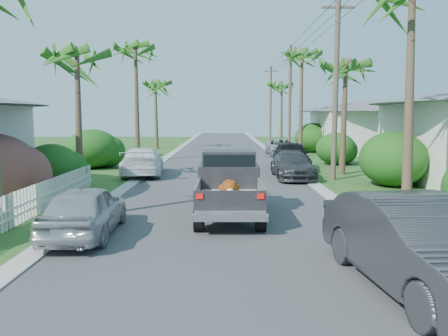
{
  "coord_description": "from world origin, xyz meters",
  "views": [
    {
      "loc": [
        0.07,
        -8.77,
        3.17
      ],
      "look_at": [
        0.08,
        6.2,
        1.4
      ],
      "focal_mm": 35.0,
      "sensor_mm": 36.0,
      "label": 1
    }
  ],
  "objects_px": {
    "parked_car_rd": "(282,147)",
    "utility_pole_d": "(271,104)",
    "palm_l_d": "(156,82)",
    "parked_car_rm": "(292,165)",
    "parked_car_lf": "(143,161)",
    "utility_pole_b": "(336,87)",
    "parked_car_ln": "(85,211)",
    "palm_l_b": "(76,52)",
    "utility_pole_c": "(290,99)",
    "parked_car_rf": "(291,156)",
    "palm_l_c": "(135,47)",
    "palm_r_d": "(282,84)",
    "palm_r_b": "(346,64)",
    "house_right_far": "(369,128)",
    "parked_car_rn": "(419,246)",
    "palm_r_c": "(302,53)",
    "pickup_truck": "(229,183)"
  },
  "relations": [
    {
      "from": "parked_car_rf",
      "to": "utility_pole_c",
      "type": "xyz_separation_m",
      "value": [
        1.49,
        10.77,
        3.76
      ]
    },
    {
      "from": "palm_l_d",
      "to": "palm_r_d",
      "type": "relative_size",
      "value": 0.96
    },
    {
      "from": "parked_car_ln",
      "to": "palm_l_d",
      "type": "distance_m",
      "value": 32.08
    },
    {
      "from": "parked_car_lf",
      "to": "palm_r_c",
      "type": "height_order",
      "value": "palm_r_c"
    },
    {
      "from": "palm_l_b",
      "to": "utility_pole_b",
      "type": "relative_size",
      "value": 0.82
    },
    {
      "from": "utility_pole_b",
      "to": "utility_pole_c",
      "type": "relative_size",
      "value": 1.0
    },
    {
      "from": "palm_r_b",
      "to": "palm_r_d",
      "type": "bearing_deg",
      "value": 90.23
    },
    {
      "from": "palm_r_c",
      "to": "palm_r_d",
      "type": "height_order",
      "value": "palm_r_c"
    },
    {
      "from": "parked_car_rm",
      "to": "palm_r_b",
      "type": "relative_size",
      "value": 0.64
    },
    {
      "from": "palm_l_d",
      "to": "parked_car_rm",
      "type": "bearing_deg",
      "value": -63.82
    },
    {
      "from": "parked_car_ln",
      "to": "parked_car_lf",
      "type": "xyz_separation_m",
      "value": [
        -0.69,
        12.07,
        0.07
      ]
    },
    {
      "from": "parked_car_rm",
      "to": "parked_car_rd",
      "type": "bearing_deg",
      "value": 84.08
    },
    {
      "from": "utility_pole_d",
      "to": "palm_r_d",
      "type": "bearing_deg",
      "value": -73.3
    },
    {
      "from": "utility_pole_d",
      "to": "palm_l_d",
      "type": "bearing_deg",
      "value": -143.36
    },
    {
      "from": "palm_r_d",
      "to": "palm_l_b",
      "type": "bearing_deg",
      "value": -115.41
    },
    {
      "from": "parked_car_rd",
      "to": "utility_pole_d",
      "type": "bearing_deg",
      "value": 86.38
    },
    {
      "from": "parked_car_rn",
      "to": "palm_l_d",
      "type": "bearing_deg",
      "value": 98.99
    },
    {
      "from": "parked_car_rf",
      "to": "palm_l_b",
      "type": "relative_size",
      "value": 0.67
    },
    {
      "from": "parked_car_rn",
      "to": "house_right_far",
      "type": "height_order",
      "value": "house_right_far"
    },
    {
      "from": "parked_car_rm",
      "to": "parked_car_ln",
      "type": "height_order",
      "value": "parked_car_ln"
    },
    {
      "from": "parked_car_lf",
      "to": "house_right_far",
      "type": "relative_size",
      "value": 0.58
    },
    {
      "from": "utility_pole_b",
      "to": "utility_pole_c",
      "type": "distance_m",
      "value": 15.0
    },
    {
      "from": "parked_car_rd",
      "to": "parked_car_rn",
      "type": "bearing_deg",
      "value": -93.39
    },
    {
      "from": "parked_car_lf",
      "to": "palm_l_d",
      "type": "xyz_separation_m",
      "value": [
        -2.21,
        19.36,
        5.69
      ]
    },
    {
      "from": "parked_car_rf",
      "to": "utility_pole_d",
      "type": "bearing_deg",
      "value": 89.34
    },
    {
      "from": "palm_r_d",
      "to": "parked_car_rf",
      "type": "bearing_deg",
      "value": -95.99
    },
    {
      "from": "parked_car_lf",
      "to": "utility_pole_b",
      "type": "xyz_separation_m",
      "value": [
        9.89,
        -1.64,
        3.84
      ]
    },
    {
      "from": "palm_r_b",
      "to": "utility_pole_d",
      "type": "distance_m",
      "value": 28.05
    },
    {
      "from": "parked_car_rn",
      "to": "palm_l_d",
      "type": "height_order",
      "value": "palm_l_d"
    },
    {
      "from": "parked_car_rm",
      "to": "utility_pole_c",
      "type": "xyz_separation_m",
      "value": [
        2.0,
        14.55,
        3.93
      ]
    },
    {
      "from": "utility_pole_c",
      "to": "palm_l_b",
      "type": "bearing_deg",
      "value": -127.78
    },
    {
      "from": "palm_l_d",
      "to": "house_right_far",
      "type": "bearing_deg",
      "value": -11.59
    },
    {
      "from": "parked_car_rd",
      "to": "parked_car_lf",
      "type": "bearing_deg",
      "value": -128.26
    },
    {
      "from": "parked_car_rm",
      "to": "palm_l_c",
      "type": "relative_size",
      "value": 0.5
    },
    {
      "from": "palm_l_d",
      "to": "palm_r_c",
      "type": "xyz_separation_m",
      "value": [
        12.7,
        -8.0,
        1.67
      ]
    },
    {
      "from": "parked_car_ln",
      "to": "parked_car_rf",
      "type": "bearing_deg",
      "value": -120.0
    },
    {
      "from": "parked_car_rm",
      "to": "pickup_truck",
      "type": "bearing_deg",
      "value": -112.87
    },
    {
      "from": "utility_pole_b",
      "to": "palm_l_d",
      "type": "bearing_deg",
      "value": 119.95
    },
    {
      "from": "palm_l_c",
      "to": "palm_r_d",
      "type": "height_order",
      "value": "palm_l_c"
    },
    {
      "from": "parked_car_ln",
      "to": "palm_l_b",
      "type": "relative_size",
      "value": 0.55
    },
    {
      "from": "palm_l_d",
      "to": "house_right_far",
      "type": "relative_size",
      "value": 0.86
    },
    {
      "from": "palm_l_b",
      "to": "utility_pole_d",
      "type": "distance_m",
      "value": 33.42
    },
    {
      "from": "pickup_truck",
      "to": "utility_pole_b",
      "type": "height_order",
      "value": "utility_pole_b"
    },
    {
      "from": "palm_r_d",
      "to": "utility_pole_b",
      "type": "bearing_deg",
      "value": -91.91
    },
    {
      "from": "palm_r_b",
      "to": "utility_pole_b",
      "type": "height_order",
      "value": "utility_pole_b"
    },
    {
      "from": "palm_l_c",
      "to": "palm_r_c",
      "type": "height_order",
      "value": "palm_r_c"
    },
    {
      "from": "parked_car_rm",
      "to": "parked_car_rf",
      "type": "distance_m",
      "value": 3.82
    },
    {
      "from": "parked_car_rn",
      "to": "parked_car_rf",
      "type": "height_order",
      "value": "parked_car_rn"
    },
    {
      "from": "parked_car_lf",
      "to": "palm_l_b",
      "type": "distance_m",
      "value": 6.51
    },
    {
      "from": "parked_car_ln",
      "to": "parked_car_lf",
      "type": "distance_m",
      "value": 12.09
    }
  ]
}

